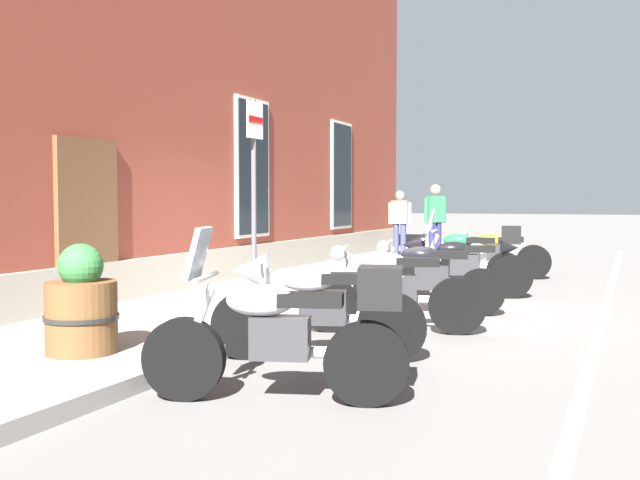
{
  "coord_description": "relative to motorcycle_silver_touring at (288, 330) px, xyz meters",
  "views": [
    {
      "loc": [
        -9.56,
        -3.55,
        1.53
      ],
      "look_at": [
        0.5,
        0.78,
        0.92
      ],
      "focal_mm": 41.02,
      "sensor_mm": 36.0,
      "label": 1
    }
  ],
  "objects": [
    {
      "name": "motorcycle_yellow_naked",
      "position": [
        9.45,
        0.12,
        -0.07
      ],
      "size": [
        0.68,
        2.07,
        0.94
      ],
      "color": "black",
      "rests_on": "ground_plane"
    },
    {
      "name": "motorcycle_white_sport",
      "position": [
        1.41,
        0.45,
        0.01
      ],
      "size": [
        0.83,
        1.99,
        1.03
      ],
      "color": "black",
      "rests_on": "ground_plane"
    },
    {
      "name": "motorcycle_black_sport",
      "position": [
        6.35,
        0.19,
        -0.0
      ],
      "size": [
        0.91,
        2.14,
        1.0
      ],
      "color": "black",
      "rests_on": "ground_plane"
    },
    {
      "name": "barrel_planter",
      "position": [
        0.27,
        2.19,
        0.01
      ],
      "size": [
        0.66,
        0.66,
        0.99
      ],
      "color": "brown",
      "rests_on": "sidewalk"
    },
    {
      "name": "parking_sign",
      "position": [
        2.97,
        1.89,
        1.26
      ],
      "size": [
        0.36,
        0.07,
        2.59
      ],
      "color": "#4C4C51",
      "rests_on": "sidewalk"
    },
    {
      "name": "lane_stripe",
      "position": [
        4.7,
        -2.0,
        -0.55
      ],
      "size": [
        27.99,
        0.12,
        0.01
      ],
      "primitive_type": "cube",
      "color": "silver",
      "rests_on": "ground_plane"
    },
    {
      "name": "pedestrian_striped_shirt",
      "position": [
        11.75,
        1.89,
        0.57
      ],
      "size": [
        0.46,
        0.43,
        1.73
      ],
      "color": "#1E1E4C",
      "rests_on": "sidewalk"
    },
    {
      "name": "motorcycle_silver_touring",
      "position": [
        0.0,
        0.0,
        0.0
      ],
      "size": [
        0.9,
        1.97,
        1.32
      ],
      "color": "black",
      "rests_on": "ground_plane"
    },
    {
      "name": "motorcycle_grey_naked",
      "position": [
        3.07,
        0.18,
        -0.06
      ],
      "size": [
        0.82,
        2.05,
        1.0
      ],
      "color": "black",
      "rests_on": "ground_plane"
    },
    {
      "name": "sidewalk",
      "position": [
        4.7,
        2.64,
        -0.48
      ],
      "size": [
        27.99,
        2.88,
        0.15
      ],
      "primitive_type": "cube",
      "color": "gray",
      "rests_on": "ground_plane"
    },
    {
      "name": "motorcycle_green_touring",
      "position": [
        7.76,
        0.24,
        0.02
      ],
      "size": [
        0.69,
        2.0,
        1.36
      ],
      "color": "black",
      "rests_on": "ground_plane"
    },
    {
      "name": "pedestrian_tan_coat",
      "position": [
        12.49,
        2.97,
        0.49
      ],
      "size": [
        0.21,
        0.59,
        1.59
      ],
      "color": "#2D3351",
      "rests_on": "sidewalk"
    },
    {
      "name": "ground_plane",
      "position": [
        4.7,
        1.2,
        -0.55
      ],
      "size": [
        140.0,
        140.0,
        0.0
      ],
      "primitive_type": "plane",
      "color": "#565451"
    },
    {
      "name": "motorcycle_black_naked",
      "position": [
        4.6,
        0.17,
        -0.07
      ],
      "size": [
        0.7,
        1.99,
        0.98
      ],
      "color": "black",
      "rests_on": "ground_plane"
    }
  ]
}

